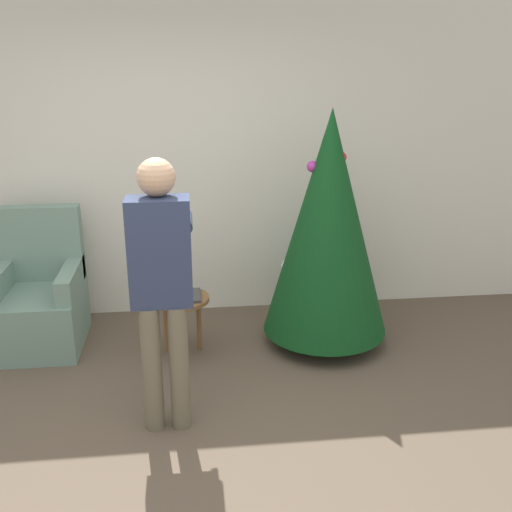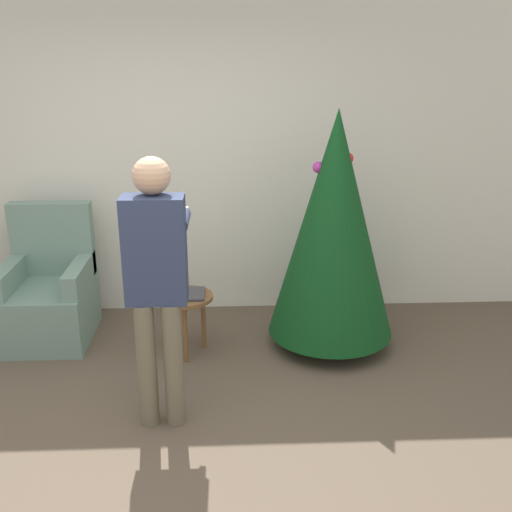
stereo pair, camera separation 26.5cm
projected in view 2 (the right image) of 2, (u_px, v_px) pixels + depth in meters
ground_plane at (158, 463)px, 3.42m from camera, size 14.00×14.00×0.00m
wall_back at (179, 160)px, 5.08m from camera, size 8.00×0.06×2.70m
christmas_tree at (334, 226)px, 4.50m from camera, size 0.97×0.97×1.85m
armchair at (49, 295)px, 4.84m from camera, size 0.66×0.76×1.06m
person_standing at (156, 273)px, 3.53m from camera, size 0.39×0.57×1.67m
side_stool at (186, 304)px, 4.55m from camera, size 0.42×0.42×0.48m
laptop at (185, 294)px, 4.52m from camera, size 0.29×0.26×0.02m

